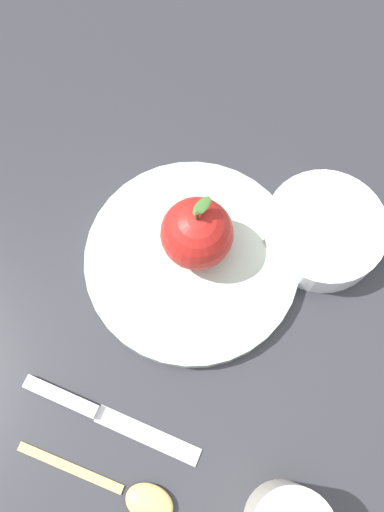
# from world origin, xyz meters

# --- Properties ---
(ground_plane) EXTENTS (2.40, 2.40, 0.00)m
(ground_plane) POSITION_xyz_m (0.00, 0.00, 0.00)
(ground_plane) COLOR #2D2D33
(dinner_plate) EXTENTS (0.24, 0.24, 0.02)m
(dinner_plate) POSITION_xyz_m (0.05, -0.01, 0.01)
(dinner_plate) COLOR #B2C6B2
(dinner_plate) RESTS_ON ground_plane
(apple) EXTENTS (0.08, 0.08, 0.09)m
(apple) POSITION_xyz_m (0.06, -0.01, 0.06)
(apple) COLOR #B21E19
(apple) RESTS_ON dinner_plate
(side_bowl) EXTENTS (0.13, 0.13, 0.04)m
(side_bowl) POSITION_xyz_m (0.14, -0.13, 0.02)
(side_bowl) COLOR white
(side_bowl) RESTS_ON ground_plane
(knife) EXTENTS (0.03, 0.19, 0.01)m
(knife) POSITION_xyz_m (-0.14, 0.00, 0.00)
(knife) COLOR silver
(knife) RESTS_ON ground_plane
(spoon) EXTENTS (0.04, 0.16, 0.01)m
(spoon) POSITION_xyz_m (-0.19, -0.07, 0.01)
(spoon) COLOR #D8B766
(spoon) RESTS_ON ground_plane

